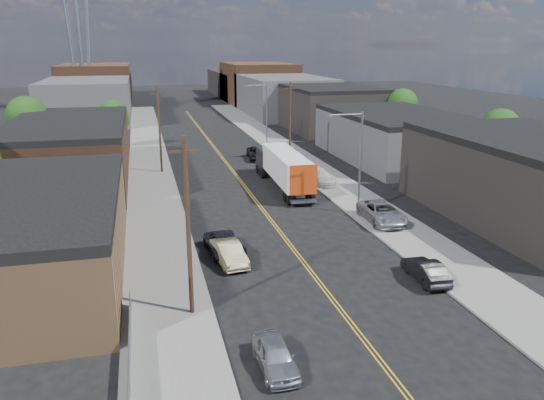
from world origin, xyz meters
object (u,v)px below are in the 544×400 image
semi_truck (282,166)px  car_right_lot_c (292,155)px  car_right_lot_b (323,178)px  car_right_lot_a (382,212)px  car_left_a (275,356)px  car_left_c (225,244)px  car_right_oncoming (426,270)px  car_ahead_truck (258,153)px  car_left_b (229,253)px

semi_truck → car_right_lot_c: 12.23m
car_right_lot_b → car_right_lot_a: bearing=-84.4°
car_left_a → car_left_c: car_left_c is taller
car_right_oncoming → car_right_lot_b: (1.60, 24.31, 0.08)m
semi_truck → car_right_lot_b: semi_truck is taller
car_right_lot_c → car_ahead_truck: (-3.76, 3.08, -0.18)m
car_left_a → car_left_c: 14.57m
car_right_oncoming → car_right_lot_a: (2.22, 11.09, 0.26)m
car_left_b → car_right_oncoming: car_left_b is taller
car_left_b → car_right_lot_b: car_left_b is taller
car_left_b → car_left_c: 1.81m
car_right_lot_c → car_ahead_truck: car_right_lot_c is taller
car_right_lot_a → car_left_b: bearing=-156.5°
car_left_c → car_left_b: bearing=-95.4°
car_right_lot_c → car_left_c: bearing=-114.2°
car_left_b → car_right_oncoming: bearing=-33.9°
car_right_lot_c → car_ahead_truck: bearing=141.5°
car_right_oncoming → car_left_a: bearing=33.3°
car_left_a → car_left_c: (0.00, 14.57, 0.01)m
car_right_lot_b → car_ahead_truck: 15.21m
car_left_b → car_left_c: car_left_b is taller
car_right_oncoming → car_right_lot_b: bearing=-91.4°
car_right_lot_a → car_ahead_truck: (-4.38, 27.96, -0.17)m
car_right_lot_b → car_right_oncoming: bearing=-90.9°
car_ahead_truck → car_right_lot_b: bearing=-70.4°
semi_truck → car_ahead_truck: bearing=89.5°
car_right_lot_a → car_ahead_truck: size_ratio=1.03×
car_left_a → car_right_oncoming: 13.52m
semi_truck → car_right_oncoming: bearing=-81.6°
car_right_oncoming → car_left_c: bearing=-30.9°
car_right_lot_b → car_left_b: bearing=-122.6°
car_right_lot_b → semi_truck: bearing=178.9°
car_left_b → car_right_lot_c: 32.91m
car_left_b → car_right_lot_b: size_ratio=1.03×
car_right_oncoming → car_ahead_truck: (-2.16, 39.04, 0.09)m
car_left_a → car_left_b: bearing=88.8°
car_left_c → car_right_lot_a: bearing=8.7°
semi_truck → car_ahead_truck: semi_truck is taller
car_left_a → car_left_b: (0.00, 12.76, 0.07)m
car_left_c → car_right_lot_a: (13.82, 3.47, 0.28)m
car_left_b → car_right_lot_c: car_right_lot_c is taller
car_right_lot_a → car_right_lot_c: (-0.62, 24.88, 0.00)m
car_left_b → car_ahead_truck: (9.44, 33.23, 0.05)m
car_right_lot_c → semi_truck: bearing=-110.4°
car_left_c → car_ahead_truck: bearing=67.9°
car_right_lot_b → car_ahead_truck: car_ahead_truck is taller
semi_truck → car_right_lot_c: size_ratio=3.16×
car_right_oncoming → car_right_lot_c: bearing=-90.2°
car_left_c → car_right_lot_a: size_ratio=0.84×
car_left_a → car_right_oncoming: size_ratio=0.93×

